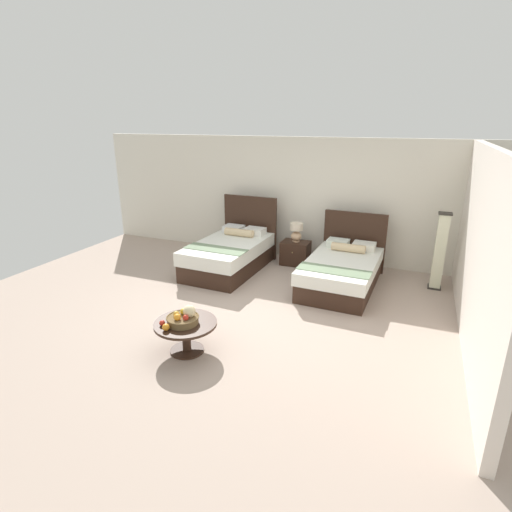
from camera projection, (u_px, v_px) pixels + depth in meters
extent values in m
cube|color=tan|center=(251.00, 312.00, 6.31)|extent=(9.68, 9.41, 0.02)
cube|color=silver|center=(305.00, 199.00, 8.44)|extent=(9.68, 0.12, 2.53)
cube|color=silver|center=(481.00, 250.00, 5.15)|extent=(0.12, 5.01, 2.53)
cube|color=#311F15|center=(229.00, 263.00, 7.94)|extent=(1.19, 2.00, 0.34)
cube|color=silver|center=(228.00, 248.00, 7.85)|extent=(1.23, 2.04, 0.25)
cube|color=#311F15|center=(250.00, 227.00, 8.66)|extent=(1.20, 0.10, 1.32)
cube|color=silver|center=(234.00, 229.00, 8.50)|extent=(0.41, 0.31, 0.14)
cube|color=silver|center=(255.00, 231.00, 8.31)|extent=(0.41, 0.31, 0.14)
cylinder|color=#D5B98D|center=(239.00, 233.00, 8.20)|extent=(0.62, 0.17, 0.15)
cube|color=gray|center=(216.00, 249.00, 7.39)|extent=(1.19, 0.43, 0.01)
cube|color=#311F15|center=(341.00, 279.00, 7.15)|extent=(1.19, 2.00, 0.31)
cube|color=silver|center=(342.00, 265.00, 7.06)|extent=(1.23, 2.05, 0.22)
cube|color=#311F15|center=(354.00, 241.00, 7.88)|extent=(1.21, 0.10, 1.17)
cube|color=silver|center=(338.00, 243.00, 7.73)|extent=(0.41, 0.31, 0.14)
cube|color=silver|center=(364.00, 246.00, 7.53)|extent=(0.41, 0.31, 0.14)
cylinder|color=#D5B98D|center=(348.00, 248.00, 7.42)|extent=(0.62, 0.17, 0.15)
cube|color=gray|center=(334.00, 270.00, 6.51)|extent=(1.20, 0.42, 0.01)
cube|color=#311F15|center=(295.00, 253.00, 8.28)|extent=(0.57, 0.41, 0.49)
sphere|color=tan|center=(292.00, 253.00, 8.07)|extent=(0.02, 0.02, 0.02)
cylinder|color=tan|center=(296.00, 241.00, 8.22)|extent=(0.15, 0.15, 0.02)
ellipsoid|color=tan|center=(296.00, 236.00, 8.18)|extent=(0.22, 0.22, 0.18)
cylinder|color=#99844C|center=(296.00, 231.00, 8.15)|extent=(0.02, 0.02, 0.04)
cylinder|color=beige|center=(296.00, 226.00, 8.12)|extent=(0.26, 0.26, 0.14)
cylinder|color=#311F15|center=(187.00, 350.00, 5.22)|extent=(0.44, 0.44, 0.02)
cylinder|color=#311F15|center=(186.00, 338.00, 5.16)|extent=(0.11, 0.11, 0.38)
cylinder|color=#311F15|center=(185.00, 324.00, 5.10)|extent=(0.80, 0.80, 0.04)
cylinder|color=brown|center=(183.00, 320.00, 5.06)|extent=(0.39, 0.39, 0.08)
torus|color=brown|center=(183.00, 317.00, 5.04)|extent=(0.41, 0.41, 0.02)
sphere|color=orange|center=(177.00, 317.00, 4.96)|extent=(0.09, 0.09, 0.09)
sphere|color=red|center=(186.00, 318.00, 4.96)|extent=(0.07, 0.07, 0.07)
sphere|color=beige|center=(189.00, 311.00, 5.05)|extent=(0.16, 0.16, 0.16)
sphere|color=gold|center=(184.00, 311.00, 5.11)|extent=(0.08, 0.08, 0.08)
sphere|color=gold|center=(176.00, 314.00, 5.06)|extent=(0.07, 0.07, 0.07)
sphere|color=red|center=(162.00, 323.00, 5.00)|extent=(0.07, 0.07, 0.07)
sphere|color=orange|center=(166.00, 327.00, 4.88)|extent=(0.09, 0.09, 0.09)
cube|color=#2B2823|center=(434.00, 287.00, 7.18)|extent=(0.22, 0.22, 0.03)
cube|color=beige|center=(440.00, 251.00, 6.96)|extent=(0.18, 0.18, 1.31)
cube|color=#2B2823|center=(446.00, 213.00, 6.74)|extent=(0.22, 0.22, 0.02)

